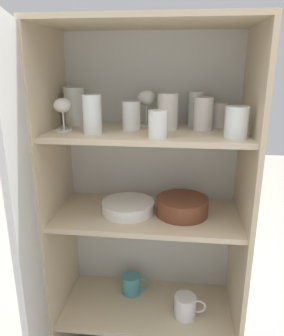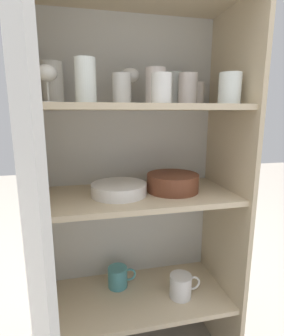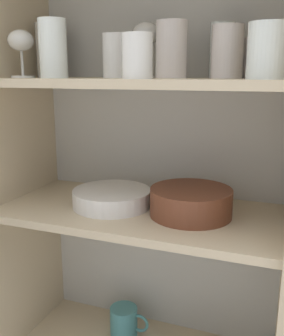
% 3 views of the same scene
% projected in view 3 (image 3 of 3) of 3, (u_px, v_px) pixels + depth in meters
% --- Properties ---
extents(cupboard_back_panel, '(0.76, 0.02, 1.45)m').
position_uv_depth(cupboard_back_panel, '(161.00, 199.00, 1.20)').
color(cupboard_back_panel, silver).
rests_on(cupboard_back_panel, ground_plane).
extents(cupboard_side_left, '(0.02, 0.38, 1.45)m').
position_uv_depth(cupboard_side_left, '(23.00, 204.00, 1.16)').
color(cupboard_side_left, '#CCB793').
rests_on(cupboard_side_left, ground_plane).
extents(shelf_board_middle, '(0.72, 0.35, 0.02)m').
position_uv_depth(shelf_board_middle, '(139.00, 213.00, 1.03)').
color(shelf_board_middle, beige).
extents(shelf_board_upper, '(0.72, 0.35, 0.02)m').
position_uv_depth(shelf_board_upper, '(139.00, 82.00, 0.95)').
color(shelf_board_upper, beige).
extents(tumbler_glass_0, '(0.07, 0.07, 0.12)m').
position_uv_depth(tumbler_glass_0, '(227.00, 52.00, 0.90)').
color(tumbler_glass_0, silver).
rests_on(tumbler_glass_0, shelf_board_upper).
extents(tumbler_glass_1, '(0.06, 0.06, 0.13)m').
position_uv_depth(tumbler_glass_1, '(222.00, 51.00, 0.98)').
color(tumbler_glass_1, white).
rests_on(tumbler_glass_1, shelf_board_upper).
extents(tumbler_glass_2, '(0.07, 0.07, 0.09)m').
position_uv_depth(tumbler_glass_2, '(256.00, 58.00, 0.94)').
color(tumbler_glass_2, silver).
rests_on(tumbler_glass_2, shelf_board_upper).
extents(tumbler_glass_3, '(0.07, 0.07, 0.14)m').
position_uv_depth(tumbler_glass_3, '(53.00, 49.00, 0.93)').
color(tumbler_glass_3, white).
rests_on(tumbler_glass_3, shelf_board_upper).
extents(tumbler_glass_4, '(0.06, 0.06, 0.09)m').
position_uv_depth(tumbler_glass_4, '(137.00, 56.00, 0.81)').
color(tumbler_glass_4, white).
rests_on(tumbler_glass_4, shelf_board_upper).
extents(tumbler_glass_5, '(0.08, 0.08, 0.13)m').
position_uv_depth(tumbler_glass_5, '(172.00, 50.00, 0.94)').
color(tumbler_glass_5, silver).
rests_on(tumbler_glass_5, shelf_board_upper).
extents(tumbler_glass_6, '(0.07, 0.07, 0.11)m').
position_uv_depth(tumbler_glass_6, '(116.00, 56.00, 0.96)').
color(tumbler_glass_6, white).
rests_on(tumbler_glass_6, shelf_board_upper).
extents(tumbler_glass_7, '(0.08, 0.08, 0.11)m').
position_uv_depth(tumbler_glass_7, '(268.00, 51.00, 0.75)').
color(tumbler_glass_7, white).
rests_on(tumbler_glass_7, shelf_board_upper).
extents(tumbler_glass_8, '(0.08, 0.08, 0.15)m').
position_uv_depth(tumbler_glass_8, '(51.00, 51.00, 1.11)').
color(tumbler_glass_8, white).
rests_on(tumbler_glass_8, shelf_board_upper).
extents(wine_glass_0, '(0.07, 0.07, 0.12)m').
position_uv_depth(wine_glass_0, '(21.00, 44.00, 1.00)').
color(wine_glass_0, white).
rests_on(wine_glass_0, shelf_board_upper).
extents(wine_glass_1, '(0.07, 0.07, 0.14)m').
position_uv_depth(wine_glass_1, '(146.00, 37.00, 1.01)').
color(wine_glass_1, white).
rests_on(wine_glass_1, shelf_board_upper).
extents(plate_stack_white, '(0.21, 0.21, 0.04)m').
position_uv_depth(plate_stack_white, '(112.00, 198.00, 1.05)').
color(plate_stack_white, white).
rests_on(plate_stack_white, shelf_board_middle).
extents(mixing_bowl_large, '(0.20, 0.20, 0.07)m').
position_uv_depth(mixing_bowl_large, '(191.00, 201.00, 0.98)').
color(mixing_bowl_large, brown).
rests_on(mixing_bowl_large, shelf_board_middle).
extents(coffee_mug_primary, '(0.12, 0.08, 0.09)m').
position_uv_depth(coffee_mug_primary, '(124.00, 321.00, 1.22)').
color(coffee_mug_primary, teal).
rests_on(coffee_mug_primary, shelf_board_lower).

